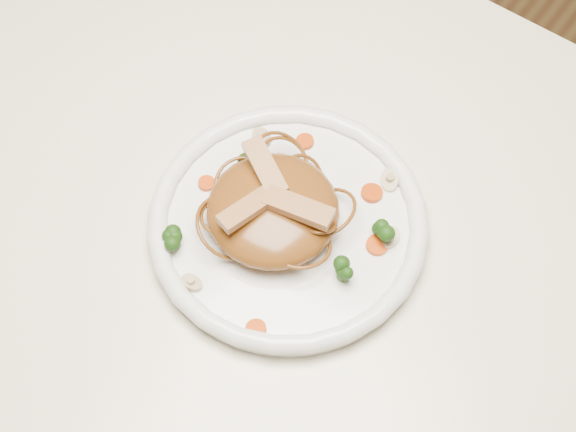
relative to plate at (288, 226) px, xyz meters
The scene contains 20 objects.
ground 0.76m from the plate, behind, with size 4.00×4.00×0.00m, color #52351C.
table 0.11m from the plate, behind, with size 1.20×0.80×0.75m.
plate is the anchor object (origin of this frame).
noodle_mound 0.03m from the plate, 152.46° to the right, with size 0.13×0.13×0.04m, color brown.
chicken_a 0.06m from the plate, 11.54° to the right, with size 0.07×0.02×0.01m, color #AB7950.
chicken_b 0.07m from the plate, 159.10° to the left, with size 0.07×0.02×0.01m, color #AB7950.
chicken_c 0.07m from the plate, 127.59° to the right, with size 0.06×0.02×0.01m, color #AB7950.
broccoli_0 0.10m from the plate, 25.37° to the left, with size 0.02×0.02×0.03m, color #18400D, non-canonical shape.
broccoli_1 0.08m from the plate, 156.65° to the left, with size 0.02×0.02×0.03m, color #18400D, non-canonical shape.
broccoli_2 0.12m from the plate, 131.07° to the right, with size 0.02×0.02×0.03m, color #18400D, non-canonical shape.
broccoli_3 0.09m from the plate, 11.70° to the right, with size 0.03×0.03×0.03m, color #18400D, non-canonical shape.
carrot_0 0.09m from the plate, 57.40° to the left, with size 0.02×0.02×0.01m, color #C73907.
carrot_1 0.10m from the plate, behind, with size 0.02×0.02×0.01m, color #C73907.
carrot_2 0.09m from the plate, 19.23° to the left, with size 0.02×0.02×0.01m, color #C73907.
carrot_3 0.10m from the plate, 115.73° to the left, with size 0.02×0.02×0.01m, color #C73907.
carrot_4 0.12m from the plate, 68.59° to the right, with size 0.02×0.02×0.01m, color #C73907.
mushroom_0 0.12m from the plate, 107.80° to the right, with size 0.02×0.02×0.01m, color #BFB28F.
mushroom_1 0.10m from the plate, 25.49° to the left, with size 0.03×0.03×0.01m, color #BFB28F.
mushroom_2 0.11m from the plate, 141.38° to the left, with size 0.03×0.03×0.01m, color #BFB28F.
mushroom_3 0.12m from the plate, 60.85° to the left, with size 0.03×0.03×0.01m, color #BFB28F.
Camera 1 is at (0.26, -0.33, 1.52)m, focal length 52.08 mm.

